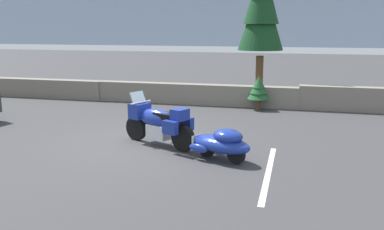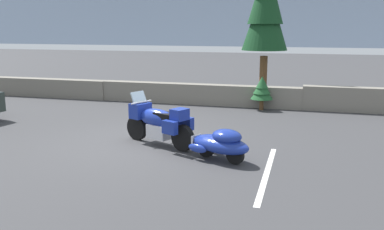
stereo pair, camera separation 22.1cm
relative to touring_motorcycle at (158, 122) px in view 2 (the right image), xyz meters
name	(u,v)px [view 2 (the right image)]	position (x,y,z in m)	size (l,w,h in m)	color
ground_plane	(142,142)	(-0.51, 0.11, -0.62)	(80.00, 80.00, 0.00)	#38383A
stone_guard_wall	(199,94)	(-0.46, 5.95, -0.21)	(24.00, 0.55, 0.89)	slate
distant_ridgeline	(293,6)	(-0.51, 95.95, 7.38)	(240.00, 80.00, 16.00)	#8C9EB7
touring_motorcycle	(158,122)	(0.00, 0.00, 0.00)	(2.16, 1.30, 1.33)	black
car_shaped_trailer	(221,143)	(1.80, -0.83, -0.21)	(2.15, 1.26, 0.76)	black
pine_tree_tall	(266,2)	(1.84, 7.72, 3.35)	(1.87, 1.87, 6.34)	brown
pine_sapling_near	(262,89)	(2.05, 5.45, 0.16)	(0.82, 0.82, 1.24)	brown
parking_stripe_marker	(267,173)	(2.91, -1.39, -0.62)	(0.12, 3.60, 0.01)	silver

